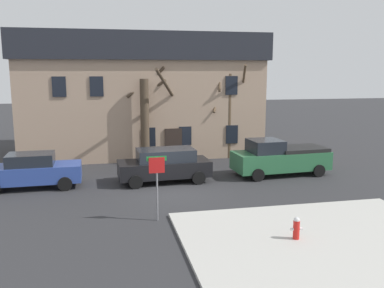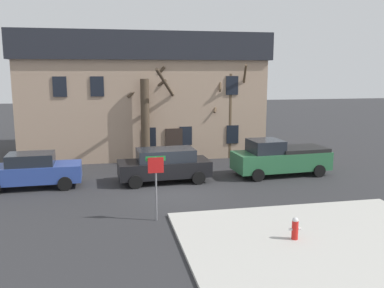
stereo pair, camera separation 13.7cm
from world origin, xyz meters
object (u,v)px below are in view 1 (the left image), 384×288
Objects in this scene: tree_bare_near at (146,115)px; pickup_truck_green at (280,158)px; building_main at (141,93)px; fire_hydrant at (296,228)px; tree_bare_mid at (229,112)px; car_blue_sedan at (31,171)px; car_black_wagon at (165,165)px; street_sign_pole at (157,176)px.

pickup_truck_green is at bearing -32.29° from tree_bare_near.
building_main is 21.25× the size of fire_hydrant.
building_main is at bearing 145.84° from tree_bare_mid.
tree_bare_near is at bearing 105.67° from fire_hydrant.
tree_bare_mid is (5.38, -3.65, -1.06)m from building_main.
tree_bare_near reaches higher than car_blue_sedan.
car_black_wagon is (-5.03, -5.25, -2.16)m from tree_bare_mid.
street_sign_pole is at bearing -119.37° from tree_bare_mid.
car_black_wagon reaches higher than fire_hydrant.
building_main is 6.42× the size of street_sign_pole.
car_blue_sedan is at bearing -125.57° from building_main.
tree_bare_mid is 14.23m from fire_hydrant.
street_sign_pole reaches higher than fire_hydrant.
building_main is 11.21m from car_blue_sedan.
tree_bare_mid is (5.49, 0.70, 0.03)m from tree_bare_near.
street_sign_pole is (-0.73, -14.52, -2.35)m from building_main.
tree_bare_mid reaches higher than car_black_wagon.
car_black_wagon is at bearing -178.52° from pickup_truck_green.
tree_bare_mid is at bearing 46.25° from car_black_wagon.
tree_bare_mid is at bearing 82.67° from fire_hydrant.
tree_bare_near is 8.47m from pickup_truck_green.
car_black_wagon reaches higher than car_blue_sedan.
car_black_wagon is at bearing -87.72° from building_main.
car_black_wagon is 5.79m from street_sign_pole.
building_main reaches higher than tree_bare_near.
building_main reaches higher than car_black_wagon.
tree_bare_mid reaches higher than pickup_truck_green.
car_blue_sedan is 0.88× the size of pickup_truck_green.
building_main is at bearing 87.10° from street_sign_pole.
pickup_truck_green is 9.57m from street_sign_pole.
tree_bare_near is 1.11× the size of pickup_truck_green.
tree_bare_near is 1.25× the size of car_black_wagon.
tree_bare_near is 5.53m from tree_bare_mid.
pickup_truck_green is 7.06× the size of fire_hydrant.
car_blue_sedan is (-6.14, -4.38, -2.18)m from tree_bare_near.
fire_hydrant is at bearing -110.24° from pickup_truck_green.
car_black_wagon is 9.23m from fire_hydrant.
tree_bare_near is 13.93m from fire_hydrant.
tree_bare_mid reaches higher than tree_bare_near.
tree_bare_mid reaches higher than fire_hydrant.
tree_bare_near reaches higher than fire_hydrant.
building_main is 6.59m from tree_bare_mid.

